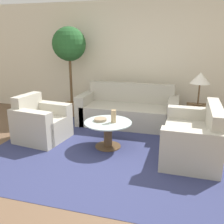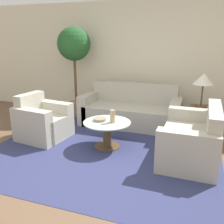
# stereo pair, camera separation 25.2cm
# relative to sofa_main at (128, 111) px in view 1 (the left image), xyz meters

# --- Properties ---
(ground_plane) EXTENTS (14.00, 14.00, 0.00)m
(ground_plane) POSITION_rel_sofa_main_xyz_m (-0.06, -2.11, -0.28)
(ground_plane) COLOR brown
(wall_back) EXTENTS (10.00, 0.06, 2.60)m
(wall_back) POSITION_rel_sofa_main_xyz_m (-0.06, 0.77, 1.02)
(wall_back) COLOR beige
(wall_back) RESTS_ON ground_plane
(rug) EXTENTS (3.65, 3.39, 0.01)m
(rug) POSITION_rel_sofa_main_xyz_m (-0.07, -1.28, -0.28)
(rug) COLOR navy
(rug) RESTS_ON ground_plane
(sofa_main) EXTENTS (2.07, 0.86, 0.85)m
(sofa_main) POSITION_rel_sofa_main_xyz_m (0.00, 0.00, 0.00)
(sofa_main) COLOR #B2AD9E
(sofa_main) RESTS_ON ground_plane
(armchair) EXTENTS (0.88, 0.90, 0.81)m
(armchair) POSITION_rel_sofa_main_xyz_m (-1.36, -1.28, 0.01)
(armchair) COLOR #B2AD9E
(armchair) RESTS_ON ground_plane
(loveseat) EXTENTS (0.84, 1.39, 0.83)m
(loveseat) POSITION_rel_sofa_main_xyz_m (1.32, -1.23, 0.00)
(loveseat) COLOR #B2AD9E
(loveseat) RESTS_ON ground_plane
(coffee_table) EXTENTS (0.79, 0.79, 0.45)m
(coffee_table) POSITION_rel_sofa_main_xyz_m (-0.07, -1.28, 0.01)
(coffee_table) COLOR brown
(coffee_table) RESTS_ON ground_plane
(side_table) EXTENTS (0.40, 0.40, 0.54)m
(side_table) POSITION_rel_sofa_main_xyz_m (1.38, -0.12, -0.01)
(side_table) COLOR brown
(side_table) RESTS_ON ground_plane
(table_lamp) EXTENTS (0.37, 0.37, 0.63)m
(table_lamp) POSITION_rel_sofa_main_xyz_m (1.38, -0.12, 0.77)
(table_lamp) COLOR brown
(table_lamp) RESTS_ON side_table
(potted_plant) EXTENTS (0.75, 0.75, 2.04)m
(potted_plant) POSITION_rel_sofa_main_xyz_m (-1.43, 0.25, 1.25)
(potted_plant) COLOR #93704C
(potted_plant) RESTS_ON ground_plane
(vase) EXTENTS (0.09, 0.09, 0.21)m
(vase) POSITION_rel_sofa_main_xyz_m (0.02, -1.28, 0.27)
(vase) COLOR tan
(vase) RESTS_ON coffee_table
(bowl) EXTENTS (0.21, 0.21, 0.05)m
(bowl) POSITION_rel_sofa_main_xyz_m (-0.21, -1.26, 0.19)
(bowl) COLOR gray
(bowl) RESTS_ON coffee_table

